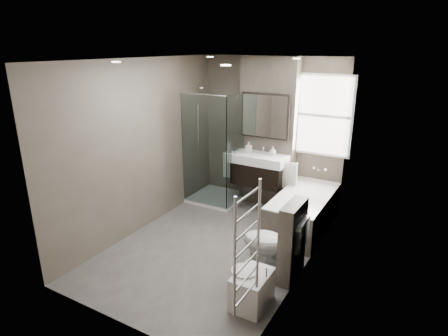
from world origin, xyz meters
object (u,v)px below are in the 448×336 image
Objects in this scene: bathtub at (304,210)px; toilet at (273,244)px; bidet at (252,288)px; vanity at (259,169)px.

toilet is (0.05, -1.35, 0.08)m from bathtub.
bathtub is at bearing 92.47° from bidet.
bidet is (0.04, -0.72, -0.19)m from toilet.
bidet is at bearing 0.22° from toilet.
bidet is at bearing -87.53° from bathtub.
vanity is 1.97m from toilet.
bathtub is at bearing -19.37° from vanity.
bathtub is 2.07m from bidet.
toilet is 0.74m from bidet.
bathtub is 1.36m from toilet.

